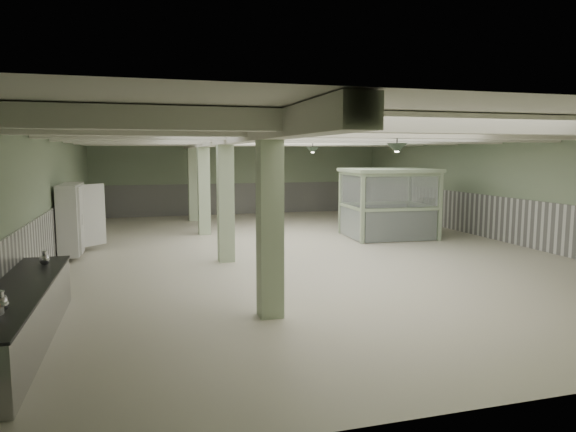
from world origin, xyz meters
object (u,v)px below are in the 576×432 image
object	(u,v)px
prep_counter	(20,317)
guard_booth	(388,190)
walkin_cooler	(73,222)
filing_cabinet	(426,215)

from	to	relation	value
prep_counter	guard_booth	distance (m)	12.97
prep_counter	walkin_cooler	size ratio (longest dim) A/B	2.30
prep_counter	walkin_cooler	world-z (taller)	walkin_cooler
walkin_cooler	guard_booth	distance (m)	10.34
prep_counter	guard_booth	xyz separation A→B (m)	(10.22, 7.91, 1.20)
prep_counter	guard_booth	bearing A→B (deg)	37.74
prep_counter	filing_cabinet	bearing A→B (deg)	35.07
walkin_cooler	guard_booth	world-z (taller)	guard_booth
walkin_cooler	guard_booth	bearing A→B (deg)	3.06
prep_counter	walkin_cooler	distance (m)	7.37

